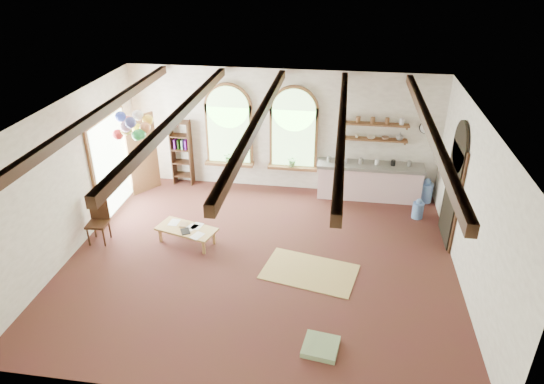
% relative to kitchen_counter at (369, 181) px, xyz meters
% --- Properties ---
extents(floor, '(8.00, 8.00, 0.00)m').
position_rel_kitchen_counter_xyz_m(floor, '(-2.30, -3.20, -0.48)').
color(floor, '#4E2420').
rests_on(floor, ground).
extents(ceiling_beams, '(6.20, 6.80, 0.18)m').
position_rel_kitchen_counter_xyz_m(ceiling_beams, '(-2.30, -3.20, 2.62)').
color(ceiling_beams, '#3B1F12').
rests_on(ceiling_beams, ceiling).
extents(window_left, '(1.30, 0.28, 2.20)m').
position_rel_kitchen_counter_xyz_m(window_left, '(-3.70, 0.23, 1.16)').
color(window_left, brown).
rests_on(window_left, floor).
extents(window_right, '(1.30, 0.28, 2.20)m').
position_rel_kitchen_counter_xyz_m(window_right, '(-2.00, 0.23, 1.16)').
color(window_right, brown).
rests_on(window_right, floor).
extents(left_doorway, '(0.10, 1.90, 2.50)m').
position_rel_kitchen_counter_xyz_m(left_doorway, '(-6.25, -1.40, 0.67)').
color(left_doorway, brown).
rests_on(left_doorway, floor).
extents(right_doorway, '(0.10, 1.30, 2.40)m').
position_rel_kitchen_counter_xyz_m(right_doorway, '(1.65, -1.70, 0.62)').
color(right_doorway, black).
rests_on(right_doorway, floor).
extents(kitchen_counter, '(2.68, 0.62, 0.94)m').
position_rel_kitchen_counter_xyz_m(kitchen_counter, '(0.00, 0.00, 0.00)').
color(kitchen_counter, beige).
rests_on(kitchen_counter, floor).
extents(wall_shelf_lower, '(1.70, 0.24, 0.04)m').
position_rel_kitchen_counter_xyz_m(wall_shelf_lower, '(0.00, 0.18, 1.07)').
color(wall_shelf_lower, brown).
rests_on(wall_shelf_lower, wall_back).
extents(wall_shelf_upper, '(1.70, 0.24, 0.04)m').
position_rel_kitchen_counter_xyz_m(wall_shelf_upper, '(0.00, 0.18, 1.47)').
color(wall_shelf_upper, brown).
rests_on(wall_shelf_upper, wall_back).
extents(wall_clock, '(0.32, 0.04, 0.32)m').
position_rel_kitchen_counter_xyz_m(wall_clock, '(1.25, 0.25, 1.42)').
color(wall_clock, black).
rests_on(wall_clock, wall_back).
extents(bookshelf, '(0.53, 0.32, 1.80)m').
position_rel_kitchen_counter_xyz_m(bookshelf, '(-5.00, 0.12, 0.42)').
color(bookshelf, '#3B1F12').
rests_on(bookshelf, floor).
extents(coffee_table, '(1.42, 0.94, 0.37)m').
position_rel_kitchen_counter_xyz_m(coffee_table, '(-4.01, -2.76, -0.15)').
color(coffee_table, tan).
rests_on(coffee_table, floor).
extents(side_chair, '(0.46, 0.46, 1.08)m').
position_rel_kitchen_counter_xyz_m(side_chair, '(-5.95, -2.97, -0.16)').
color(side_chair, '#3B1F12').
rests_on(side_chair, floor).
extents(floor_mat, '(2.04, 1.50, 0.02)m').
position_rel_kitchen_counter_xyz_m(floor_mat, '(-1.24, -3.45, -0.47)').
color(floor_mat, tan).
rests_on(floor_mat, floor).
extents(floor_cushion, '(0.64, 0.64, 0.10)m').
position_rel_kitchen_counter_xyz_m(floor_cushion, '(-0.90, -5.50, -0.43)').
color(floor_cushion, gray).
rests_on(floor_cushion, floor).
extents(water_jug_a, '(0.33, 0.33, 0.64)m').
position_rel_kitchen_counter_xyz_m(water_jug_a, '(1.45, 0.00, -0.20)').
color(water_jug_a, '#5C85C6').
rests_on(water_jug_a, floor).
extents(water_jug_b, '(0.27, 0.27, 0.51)m').
position_rel_kitchen_counter_xyz_m(water_jug_b, '(1.16, -0.88, -0.25)').
color(water_jug_b, '#5C85C6').
rests_on(water_jug_b, floor).
extents(balloon_cluster, '(0.82, 0.86, 1.15)m').
position_rel_kitchen_counter_xyz_m(balloon_cluster, '(-5.36, -1.84, 1.86)').
color(balloon_cluster, silver).
rests_on(balloon_cluster, floor).
extents(table_book, '(0.18, 0.25, 0.02)m').
position_rel_kitchen_counter_xyz_m(table_book, '(-4.20, -2.64, -0.09)').
color(table_book, olive).
rests_on(table_book, coffee_table).
extents(tablet, '(0.28, 0.32, 0.01)m').
position_rel_kitchen_counter_xyz_m(tablet, '(-4.00, -2.90, -0.10)').
color(tablet, black).
rests_on(tablet, coffee_table).
extents(potted_plant_left, '(0.27, 0.23, 0.30)m').
position_rel_kitchen_counter_xyz_m(potted_plant_left, '(-3.70, 0.12, 0.37)').
color(potted_plant_left, '#598C4C').
rests_on(potted_plant_left, window_left).
extents(potted_plant_right, '(0.27, 0.23, 0.30)m').
position_rel_kitchen_counter_xyz_m(potted_plant_right, '(-2.00, 0.12, 0.37)').
color(potted_plant_right, '#598C4C').
rests_on(potted_plant_right, window_right).
extents(shelf_cup_a, '(0.12, 0.10, 0.10)m').
position_rel_kitchen_counter_xyz_m(shelf_cup_a, '(-0.75, 0.18, 1.14)').
color(shelf_cup_a, white).
rests_on(shelf_cup_a, wall_shelf_lower).
extents(shelf_cup_b, '(0.10, 0.10, 0.09)m').
position_rel_kitchen_counter_xyz_m(shelf_cup_b, '(-0.40, 0.18, 1.14)').
color(shelf_cup_b, beige).
rests_on(shelf_cup_b, wall_shelf_lower).
extents(shelf_bowl_a, '(0.22, 0.22, 0.05)m').
position_rel_kitchen_counter_xyz_m(shelf_bowl_a, '(-0.05, 0.18, 1.12)').
color(shelf_bowl_a, beige).
rests_on(shelf_bowl_a, wall_shelf_lower).
extents(shelf_bowl_b, '(0.20, 0.20, 0.06)m').
position_rel_kitchen_counter_xyz_m(shelf_bowl_b, '(0.30, 0.18, 1.12)').
color(shelf_bowl_b, '#8C664C').
rests_on(shelf_bowl_b, wall_shelf_lower).
extents(shelf_vase, '(0.18, 0.18, 0.19)m').
position_rel_kitchen_counter_xyz_m(shelf_vase, '(0.65, 0.18, 1.19)').
color(shelf_vase, slate).
rests_on(shelf_vase, wall_shelf_lower).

